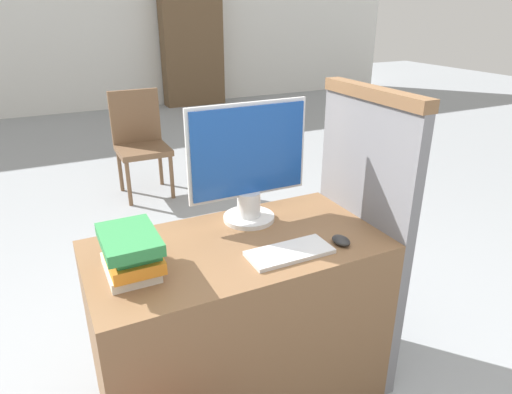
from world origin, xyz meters
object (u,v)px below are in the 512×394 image
at_px(keyboard, 290,252).
at_px(far_chair, 140,138).
at_px(monitor, 248,164).
at_px(book_stack, 131,252).
at_px(mouse, 341,240).

distance_m(keyboard, far_chair, 2.76).
relative_size(monitor, far_chair, 0.56).
relative_size(monitor, keyboard, 1.63).
xyz_separation_m(book_stack, far_chair, (0.59, 2.62, -0.33)).
bearing_deg(book_stack, mouse, -10.85).
distance_m(monitor, mouse, 0.48).
bearing_deg(far_chair, mouse, -57.16).
bearing_deg(monitor, far_chair, 88.67).
height_order(monitor, keyboard, monitor).
distance_m(monitor, far_chair, 2.46).
bearing_deg(keyboard, mouse, -4.90).
bearing_deg(far_chair, monitor, -62.06).
bearing_deg(monitor, mouse, -57.10).
xyz_separation_m(monitor, far_chair, (0.06, 2.41, -0.50)).
relative_size(mouse, far_chair, 0.09).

